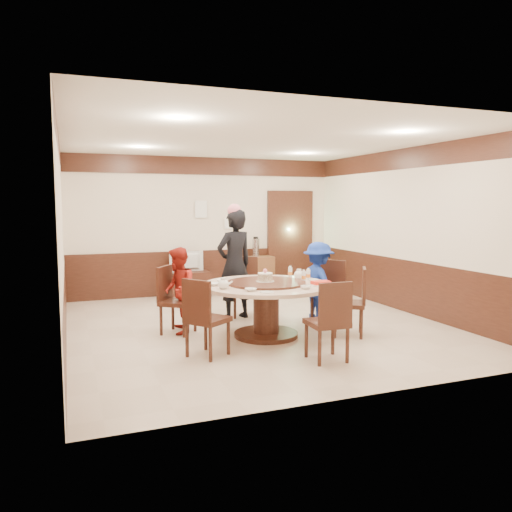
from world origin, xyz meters
name	(u,v)px	position (x,y,z in m)	size (l,w,h in m)	color
room	(257,256)	(0.01, 0.01, 1.08)	(6.00, 6.04, 2.84)	beige
banquet_table	(266,299)	(-0.11, -0.63, 0.53)	(1.80, 1.80, 0.78)	#3B1B12
chair_0	(328,303)	(1.12, -0.19, 0.30)	(0.62, 0.62, 0.97)	#3B1B12
chair_1	(246,298)	(0.06, 0.70, 0.30)	(0.55, 0.56, 0.97)	#3B1B12
chair_2	(177,312)	(-1.24, -0.01, 0.30)	(0.62, 0.62, 0.97)	#3B1B12
chair_3	(207,332)	(-1.13, -1.22, 0.30)	(0.62, 0.62, 0.97)	#3B1B12
chair_4	(328,336)	(0.17, -1.90, 0.30)	(0.45, 0.46, 0.97)	#3B1B12
chair_5	(350,314)	(1.02, -1.00, 0.30)	(0.61, 0.60, 0.97)	#3B1B12
person_standing	(235,264)	(-0.17, 0.58, 0.89)	(0.65, 0.42, 1.77)	black
person_red	(178,291)	(-1.22, -0.01, 0.62)	(0.60, 0.47, 1.24)	#A01E15
person_blue	(318,283)	(0.94, -0.21, 0.64)	(0.82, 0.47, 1.28)	#173298
birthday_cake	(265,277)	(-0.12, -0.61, 0.84)	(0.26, 0.26, 0.18)	white
teapot_left	(223,284)	(-0.79, -0.81, 0.81)	(0.17, 0.15, 0.13)	white
teapot_right	(299,275)	(0.53, -0.36, 0.81)	(0.17, 0.15, 0.13)	white
bowl_0	(221,281)	(-0.64, -0.24, 0.77)	(0.14, 0.14, 0.03)	white
bowl_1	(306,287)	(0.22, -1.21, 0.77)	(0.14, 0.14, 0.04)	white
bowl_2	(251,290)	(-0.51, -1.10, 0.77)	(0.15, 0.15, 0.04)	white
bowl_3	(314,281)	(0.56, -0.78, 0.77)	(0.15, 0.15, 0.05)	white
bowl_4	(215,284)	(-0.81, -0.53, 0.77)	(0.16, 0.16, 0.04)	white
saucer_near	(267,292)	(-0.36, -1.28, 0.76)	(0.18, 0.18, 0.01)	white
saucer_far	(281,277)	(0.34, -0.13, 0.76)	(0.18, 0.18, 0.01)	white
shrimp_platter	(321,283)	(0.53, -1.03, 0.78)	(0.30, 0.20, 0.06)	white
bottle_0	(304,277)	(0.44, -0.69, 0.83)	(0.06, 0.06, 0.16)	white
bottle_1	(308,275)	(0.58, -0.57, 0.83)	(0.06, 0.06, 0.16)	white
bottle_2	(290,273)	(0.43, -0.25, 0.83)	(0.06, 0.06, 0.16)	white
tv_stand	(188,284)	(-0.44, 2.75, 0.25)	(0.85, 0.45, 0.50)	#3B1B12
television	(188,262)	(-0.44, 2.75, 0.70)	(0.71, 0.09, 0.41)	#969598
side_cabinet	(254,274)	(0.99, 2.78, 0.38)	(0.80, 0.40, 0.75)	brown
thermos	(256,248)	(1.03, 2.78, 0.94)	(0.15, 0.15, 0.38)	silver
notice_left	(201,209)	(-0.10, 2.96, 1.75)	(0.25, 0.00, 0.35)	white
notice_right	(231,223)	(0.55, 2.96, 1.45)	(0.30, 0.00, 0.22)	white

